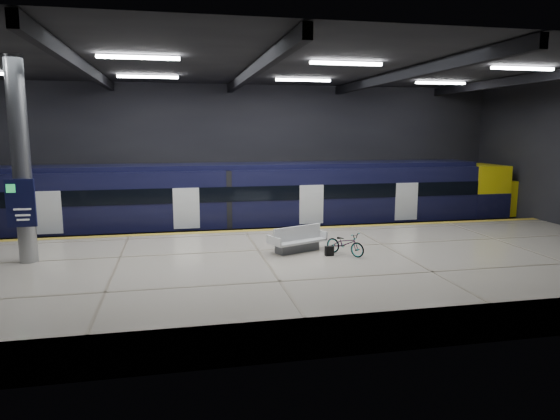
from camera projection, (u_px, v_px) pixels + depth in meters
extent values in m
plane|color=black|center=(254.00, 271.00, 19.95)|extent=(30.00, 30.00, 0.00)
cube|color=black|center=(231.00, 160.00, 27.05)|extent=(30.00, 0.10, 8.00)
cube|color=black|center=(306.00, 199.00, 11.59)|extent=(30.00, 0.10, 8.00)
cube|color=black|center=(253.00, 65.00, 18.68)|extent=(30.00, 16.00, 0.10)
cube|color=black|center=(84.00, 68.00, 17.51)|extent=(0.25, 16.00, 0.40)
cube|color=black|center=(253.00, 72.00, 18.72)|extent=(0.25, 16.00, 0.40)
cube|color=black|center=(401.00, 75.00, 19.94)|extent=(0.25, 16.00, 0.40)
cube|color=black|center=(532.00, 78.00, 21.16)|extent=(0.25, 16.00, 0.40)
cube|color=white|center=(139.00, 57.00, 15.96)|extent=(2.60, 0.18, 0.10)
cube|color=white|center=(346.00, 63.00, 17.38)|extent=(2.60, 0.18, 0.10)
cube|color=white|center=(523.00, 68.00, 18.80)|extent=(2.60, 0.18, 0.10)
cube|color=white|center=(148.00, 77.00, 21.76)|extent=(2.60, 0.18, 0.10)
cube|color=white|center=(303.00, 80.00, 23.18)|extent=(2.60, 0.18, 0.10)
cube|color=white|center=(441.00, 83.00, 24.60)|extent=(2.60, 0.18, 0.10)
cube|color=#B5AC99|center=(265.00, 275.00, 17.45)|extent=(30.00, 11.00, 1.10)
cube|color=gold|center=(245.00, 231.00, 22.43)|extent=(30.00, 0.40, 0.01)
cube|color=gray|center=(239.00, 243.00, 24.56)|extent=(30.00, 0.08, 0.16)
cube|color=gray|center=(236.00, 237.00, 25.95)|extent=(30.00, 0.08, 0.16)
cube|color=black|center=(247.00, 230.00, 25.28)|extent=(24.00, 2.58, 0.80)
cube|color=black|center=(246.00, 196.00, 24.99)|extent=(24.00, 2.80, 2.75)
cube|color=black|center=(246.00, 166.00, 24.76)|extent=(24.00, 2.30, 0.24)
cube|color=black|center=(250.00, 194.00, 23.59)|extent=(24.00, 0.04, 0.70)
cube|color=white|center=(311.00, 204.00, 24.29)|extent=(1.20, 0.05, 1.90)
cube|color=yellow|center=(479.00, 190.00, 27.63)|extent=(2.00, 2.80, 2.75)
ellipsoid|color=yellow|center=(519.00, 197.00, 28.23)|extent=(3.60, 2.52, 1.90)
cube|color=black|center=(484.00, 186.00, 27.66)|extent=(1.60, 2.38, 0.80)
cube|color=#595B60|center=(297.00, 247.00, 18.61)|extent=(1.76, 1.13, 0.32)
cube|color=silver|center=(297.00, 241.00, 18.57)|extent=(2.29, 1.64, 0.08)
cube|color=silver|center=(297.00, 233.00, 18.53)|extent=(1.98, 0.89, 0.53)
cube|color=silver|center=(274.00, 241.00, 17.96)|extent=(0.40, 0.85, 0.32)
cube|color=silver|center=(319.00, 234.00, 19.14)|extent=(0.40, 0.85, 0.32)
imported|color=#99999E|center=(345.00, 243.00, 18.05)|extent=(1.40, 1.62, 0.84)
cube|color=black|center=(329.00, 251.00, 17.96)|extent=(0.31, 0.19, 0.35)
cylinder|color=#9EA0A5|center=(21.00, 161.00, 16.64)|extent=(0.60, 0.60, 6.90)
cube|color=#0E1035|center=(21.00, 203.00, 16.45)|extent=(0.90, 0.12, 1.60)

